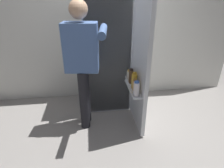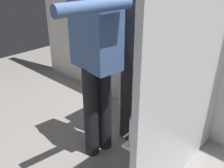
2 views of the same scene
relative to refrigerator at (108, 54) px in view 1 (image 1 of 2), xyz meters
name	(u,v)px [view 1 (image 1 of 2)]	position (x,y,z in m)	size (l,w,h in m)	color
ground_plane	(111,121)	(-0.03, -0.48, -0.84)	(6.62, 6.62, 0.00)	gray
kitchen_wall	(104,20)	(-0.03, 0.38, 0.43)	(4.40, 0.10, 2.55)	silver
refrigerator	(108,54)	(0.00, 0.00, 0.00)	(0.70, 1.21, 1.68)	silver
person	(83,58)	(-0.36, -0.48, 0.11)	(0.52, 0.73, 1.60)	black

